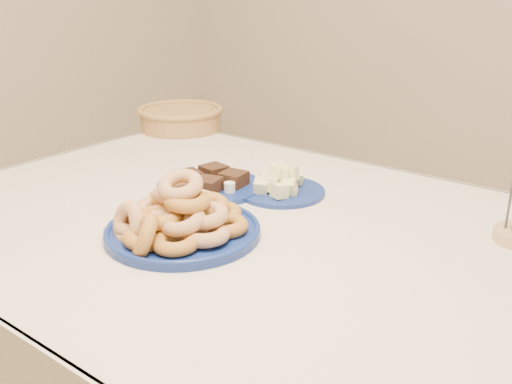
% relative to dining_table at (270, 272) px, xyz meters
% --- Properties ---
extents(dining_table, '(1.71, 1.11, 0.75)m').
position_rel_dining_table_xyz_m(dining_table, '(0.00, 0.00, 0.00)').
color(dining_table, brown).
rests_on(dining_table, ground).
extents(donut_platter, '(0.43, 0.43, 0.15)m').
position_rel_dining_table_xyz_m(donut_platter, '(-0.13, -0.15, 0.14)').
color(donut_platter, navy).
rests_on(donut_platter, dining_table).
extents(melon_plate, '(0.27, 0.27, 0.08)m').
position_rel_dining_table_xyz_m(melon_plate, '(-0.11, 0.19, 0.13)').
color(melon_plate, navy).
rests_on(melon_plate, dining_table).
extents(brownie_plate, '(0.28, 0.28, 0.05)m').
position_rel_dining_table_xyz_m(brownie_plate, '(-0.27, 0.10, 0.12)').
color(brownie_plate, navy).
rests_on(brownie_plate, dining_table).
extents(wicker_basket, '(0.36, 0.36, 0.08)m').
position_rel_dining_table_xyz_m(wicker_basket, '(-0.77, 0.51, 0.15)').
color(wicker_basket, olive).
rests_on(wicker_basket, dining_table).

